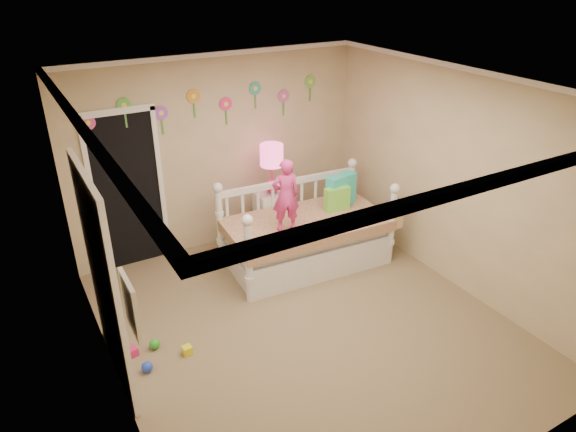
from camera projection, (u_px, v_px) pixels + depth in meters
floor at (307, 324)px, 5.71m from camera, size 4.00×4.50×0.01m
ceiling at (312, 87)px, 4.54m from camera, size 4.00×4.50×0.01m
back_wall at (219, 153)px, 6.87m from camera, size 4.00×0.01×2.60m
left_wall at (102, 274)px, 4.23m from camera, size 0.01×4.50×2.60m
right_wall at (455, 180)px, 6.02m from camera, size 0.01×4.50×2.60m
crown_molding at (312, 91)px, 4.56m from camera, size 4.00×4.50×0.06m
daybed at (306, 223)px, 6.64m from camera, size 2.16×1.26×1.13m
pillow_turquoise at (341, 190)px, 6.88m from camera, size 0.45×0.23×0.43m
pillow_lime at (337, 199)px, 6.78m from camera, size 0.34×0.15×0.32m
child at (286, 196)px, 6.14m from camera, size 0.38×0.29×0.92m
nightstand at (273, 217)px, 7.24m from camera, size 0.45×0.35×0.75m
table_lamp at (272, 161)px, 6.87m from camera, size 0.31×0.31×0.68m
closet_doorway at (128, 190)px, 6.42m from camera, size 0.90×0.04×2.07m
flower_decals at (210, 106)px, 6.53m from camera, size 3.40×0.02×0.50m
mirror_closet at (104, 281)px, 4.59m from camera, size 0.07×1.30×2.10m
wall_picture at (131, 306)px, 3.44m from camera, size 0.05×0.34×0.42m
hanging_bag at (395, 214)px, 6.60m from camera, size 0.20×0.16×0.36m
toy_scatter at (185, 374)px, 4.94m from camera, size 1.26×1.51×0.11m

